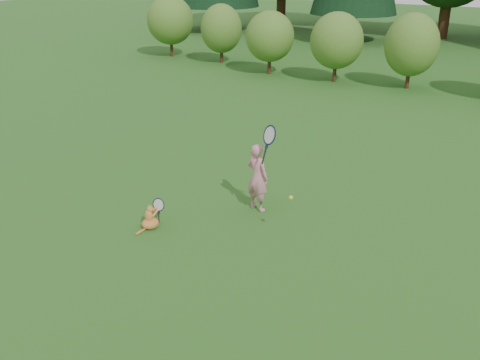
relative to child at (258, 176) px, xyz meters
The scene contains 5 objects.
ground 1.41m from the child, 105.91° to the right, with size 100.00×100.00×0.00m, color #1E4E16.
shrub_row 11.84m from the child, 91.65° to the left, with size 28.00×3.00×2.80m, color #457223, non-canonical shape.
child is the anchor object (origin of this frame).
cat 2.07m from the child, 125.98° to the right, with size 0.43×0.61×0.60m.
tennis_ball 1.35m from the child, 36.19° to the right, with size 0.07×0.07×0.07m.
Camera 1 is at (4.91, -6.60, 4.36)m, focal length 40.00 mm.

